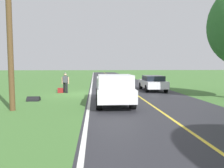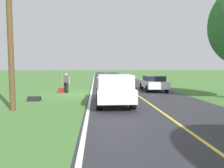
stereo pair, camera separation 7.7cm
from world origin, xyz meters
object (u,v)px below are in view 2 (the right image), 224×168
hitchhiker_walking (66,81)px  suitcase_carried (61,90)px  sedan_near_oncoming (153,83)px  pickup_truck_passing (114,88)px  utility_pole_roadside (10,23)px

hitchhiker_walking → suitcase_carried: hitchhiker_walking is taller
hitchhiker_walking → sedan_near_oncoming: 7.99m
suitcase_carried → sedan_near_oncoming: sedan_near_oncoming is taller
pickup_truck_passing → utility_pole_roadside: 6.57m
hitchhiker_walking → utility_pole_roadside: (1.75, 7.33, 3.51)m
hitchhiker_walking → pickup_truck_passing: (-3.64, 6.04, -0.01)m
hitchhiker_walking → utility_pole_roadside: 8.32m
utility_pole_roadside → sedan_near_oncoming: bearing=-139.3°
hitchhiker_walking → sedan_near_oncoming: (-7.92, -0.99, -0.23)m
pickup_truck_passing → suitcase_carried: bearing=-55.7°
suitcase_carried → pickup_truck_passing: bearing=32.4°
pickup_truck_passing → sedan_near_oncoming: size_ratio=1.22×
pickup_truck_passing → utility_pole_roadside: size_ratio=0.60×
hitchhiker_walking → pickup_truck_passing: pickup_truck_passing is taller
hitchhiker_walking → suitcase_carried: 0.88m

